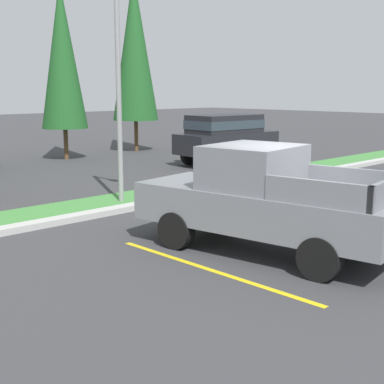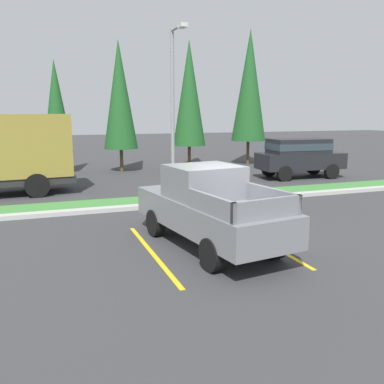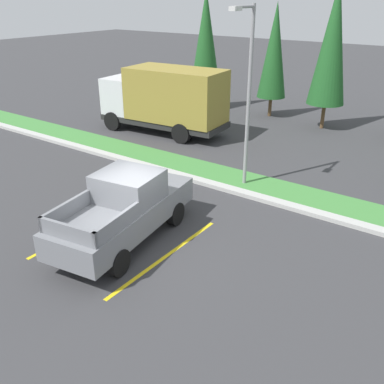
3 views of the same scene
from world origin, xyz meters
TOP-DOWN VIEW (x-y plane):
  - ground_plane at (0.00, 0.00)m, footprint 120.00×120.00m
  - parking_line_near at (-2.15, 0.10)m, footprint 0.12×4.80m
  - parking_line_far at (0.95, 0.10)m, footprint 0.12×4.80m
  - curb_strip at (0.00, 5.00)m, footprint 56.00×0.40m
  - grass_median at (0.00, 6.10)m, footprint 56.00×1.80m
  - pickup_truck_main at (-0.61, 0.15)m, footprint 2.65×5.45m
  - cargo_truck_distant at (-6.56, 9.51)m, footprint 6.96×2.95m
  - street_light at (0.24, 5.74)m, footprint 0.24×1.49m
  - cypress_tree_leftmost at (-7.82, 15.12)m, footprint 1.86×1.86m
  - cypress_tree_left_inner at (-3.58, 15.88)m, footprint 1.68×1.68m
  - cypress_tree_center at (-0.06, 15.19)m, footprint 1.98×1.98m

SIDE VIEW (x-z plane):
  - ground_plane at x=0.00m, z-range 0.00..0.00m
  - parking_line_near at x=-2.15m, z-range 0.00..0.01m
  - parking_line_far at x=0.95m, z-range 0.00..0.01m
  - grass_median at x=0.00m, z-range 0.00..0.06m
  - curb_strip at x=0.00m, z-range 0.00..0.15m
  - pickup_truck_main at x=-0.61m, z-range -0.01..2.09m
  - cargo_truck_distant at x=-6.56m, z-range 0.15..3.55m
  - cypress_tree_left_inner at x=-3.58m, z-range 0.57..7.02m
  - street_light at x=0.24m, z-range 0.54..7.07m
  - cypress_tree_leftmost at x=-7.82m, z-range 0.64..7.80m
  - cypress_tree_center at x=-0.06m, z-range 0.68..8.28m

